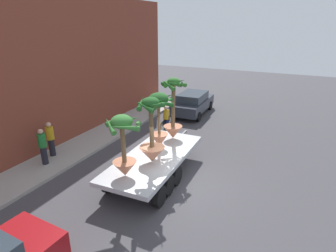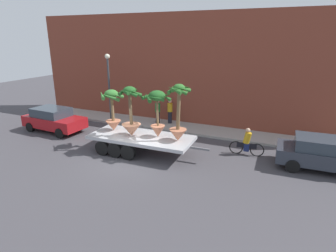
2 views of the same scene
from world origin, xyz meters
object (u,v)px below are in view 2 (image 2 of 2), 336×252
potted_palm_rear (157,110)px  pedestrian_near_gate (158,111)px  potted_palm_middle (178,117)px  trailing_car (54,119)px  pedestrian_far_left (170,111)px  cyclist (247,143)px  parked_car (326,154)px  potted_palm_front (131,116)px  street_lamp (109,79)px  flatbed_trailer (137,139)px  potted_palm_extra (112,110)px

potted_palm_rear → pedestrian_near_gate: potted_palm_rear is taller
potted_palm_middle → trailing_car: bearing=175.2°
trailing_car → pedestrian_far_left: 7.94m
cyclist → potted_palm_middle: bearing=-148.6°
potted_palm_middle → parked_car: size_ratio=0.65×
potted_palm_front → cyclist: potted_palm_front is taller
cyclist → parked_car: bearing=-5.4°
parked_car → street_lamp: bearing=170.2°
street_lamp → parked_car: bearing=-9.8°
potted_palm_front → cyclist: 6.37m
pedestrian_near_gate → street_lamp: (-3.45, -0.83, 2.19)m
flatbed_trailer → pedestrian_far_left: pedestrian_far_left is taller
potted_palm_rear → potted_palm_middle: bearing=-5.6°
pedestrian_near_gate → potted_palm_rear: bearing=-64.0°
flatbed_trailer → potted_palm_middle: potted_palm_middle is taller
trailing_car → flatbed_trailer: bearing=-7.4°
parked_car → street_lamp: (-13.87, 2.40, 2.40)m
potted_palm_front → pedestrian_far_left: potted_palm_front is taller
flatbed_trailer → potted_palm_rear: size_ratio=2.66×
potted_palm_extra → street_lamp: bearing=127.0°
potted_palm_front → parked_car: size_ratio=0.59×
flatbed_trailer → pedestrian_near_gate: pedestrian_near_gate is taller
trailing_car → street_lamp: street_lamp is taller
pedestrian_far_left → street_lamp: 4.92m
flatbed_trailer → potted_palm_extra: 2.21m
potted_palm_middle → parked_car: bearing=13.1°
potted_palm_rear → pedestrian_far_left: potted_palm_rear is taller
parked_car → potted_palm_extra: bearing=-172.0°
potted_palm_rear → potted_palm_front: (-1.37, -0.40, -0.40)m
potted_palm_rear → parked_car: 8.42m
flatbed_trailer → potted_palm_extra: bearing=173.6°
potted_palm_rear → flatbed_trailer: bearing=-168.1°
potted_palm_middle → potted_palm_front: (-2.61, -0.28, -0.19)m
street_lamp → flatbed_trailer: bearing=-41.7°
potted_palm_rear → cyclist: 5.12m
flatbed_trailer → potted_palm_middle: 2.81m
flatbed_trailer → trailing_car: (-6.97, 0.91, 0.07)m
flatbed_trailer → parked_car: size_ratio=1.46×
trailing_car → potted_palm_extra: bearing=-7.7°
flatbed_trailer → cyclist: 5.93m
potted_palm_middle → potted_palm_front: bearing=-174.0°
cyclist → potted_palm_front: bearing=-159.0°
trailing_car → pedestrian_far_left: bearing=33.8°
cyclist → parked_car: 3.71m
cyclist → potted_palm_extra: bearing=-165.4°
potted_palm_rear → street_lamp: (-5.75, 3.88, 0.76)m
potted_palm_middle → potted_palm_extra: potted_palm_middle is taller
flatbed_trailer → trailing_car: trailing_car is taller
potted_palm_rear → potted_palm_middle: potted_palm_middle is taller
pedestrian_far_left → parked_car: bearing=-20.5°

